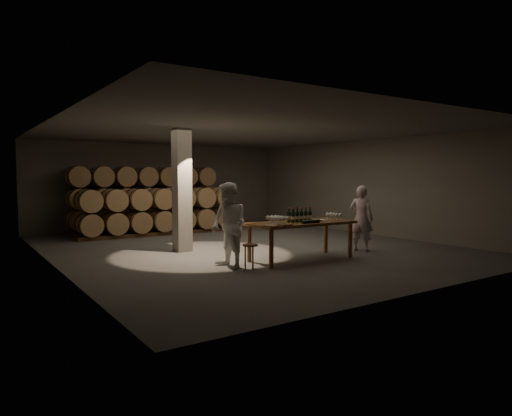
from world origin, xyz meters
TOP-DOWN VIEW (x-y plane):
  - room at (-1.80, 0.20)m, footprint 12.00×12.00m
  - tasting_table at (0.00, -2.50)m, footprint 2.60×1.10m
  - barrel_stack_back at (-0.96, 5.20)m, footprint 5.48×0.95m
  - barrel_stack_front at (-0.96, 3.80)m, footprint 5.48×0.95m
  - bottle_cluster at (0.00, -2.43)m, footprint 0.61×0.24m
  - lying_bottles at (-0.01, -2.86)m, footprint 0.60×0.08m
  - glass_cluster_left at (-0.79, -2.62)m, footprint 0.31×0.53m
  - glass_cluster_right at (0.90, -2.65)m, footprint 0.20×0.42m
  - plate at (0.57, -2.51)m, footprint 0.31×0.31m
  - notebook_near at (-0.83, -2.94)m, footprint 0.27×0.22m
  - notebook_corner at (-1.16, -2.89)m, footprint 0.32×0.36m
  - pen at (-0.68, -2.94)m, footprint 0.13×0.04m
  - stool at (-1.61, -2.76)m, footprint 0.32×0.32m
  - person_man at (2.12, -2.40)m, footprint 0.64×0.75m
  - person_woman at (-1.91, -2.39)m, footprint 0.77×0.95m

SIDE VIEW (x-z plane):
  - stool at x=-1.61m, z-range 0.17..0.70m
  - tasting_table at x=0.00m, z-range 0.35..1.25m
  - barrel_stack_front at x=-0.96m, z-range 0.04..1.61m
  - person_man at x=2.12m, z-range 0.00..1.73m
  - pen at x=-0.68m, z-range 0.90..0.91m
  - plate at x=0.57m, z-range 0.90..0.92m
  - notebook_corner at x=-1.16m, z-range 0.90..0.92m
  - notebook_near at x=-0.83m, z-range 0.90..0.93m
  - person_woman at x=-1.91m, z-range 0.00..1.84m
  - lying_bottles at x=-0.01m, z-range 0.90..0.98m
  - bottle_cluster at x=0.00m, z-range 0.85..1.19m
  - glass_cluster_right at x=0.90m, z-range 0.94..1.12m
  - glass_cluster_left at x=-0.79m, z-range 0.94..1.13m
  - barrel_stack_back at x=-0.96m, z-range 0.04..2.35m
  - room at x=-1.80m, z-range -4.40..7.60m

